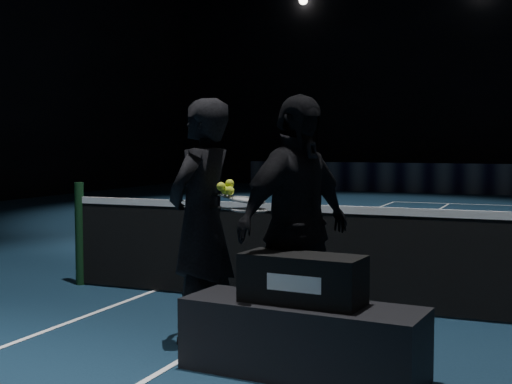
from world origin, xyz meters
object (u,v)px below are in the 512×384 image
player_bench (302,339)px  player_a (202,220)px  tennis_balls (228,188)px  player_b (296,228)px  racket_lower (249,210)px  racket_bag (303,279)px  racket_upper (247,200)px

player_bench → player_a: 1.30m
tennis_balls → player_a: bearing=168.7°
player_b → racket_lower: (-0.39, 0.09, 0.10)m
player_b → racket_lower: player_b is taller
player_bench → tennis_balls: tennis_balls is taller
player_a → racket_bag: bearing=70.6°
player_b → tennis_balls: (-0.58, 0.13, 0.25)m
player_b → racket_upper: 0.48m
player_bench → racket_upper: 1.13m
tennis_balls → racket_upper: bearing=1.1°
racket_bag → racket_upper: size_ratio=1.17×
player_b → racket_upper: size_ratio=2.73×
racket_lower → tennis_balls: size_ratio=5.67×
player_bench → player_a: bearing=158.3°
player_bench → racket_bag: bearing=0.0°
racket_bag → racket_lower: size_ratio=1.17×
player_b → player_bench: bearing=-131.5°
player_bench → racket_upper: bearing=147.7°
racket_upper → tennis_balls: 0.17m
player_bench → racket_bag: 0.40m
racket_bag → player_b: 0.45m
racket_bag → racket_lower: (-0.55, 0.39, 0.39)m
player_bench → racket_lower: size_ratio=2.35×
player_bench → player_b: 0.77m
player_bench → player_b: player_b is taller
player_bench → player_a: (-0.99, 0.49, 0.69)m
player_b → racket_upper: (-0.43, 0.14, 0.17)m
racket_lower → racket_upper: size_ratio=1.00×
racket_bag → tennis_balls: size_ratio=6.66×
player_a → racket_upper: size_ratio=2.73×
player_a → racket_lower: 0.46m
racket_bag → racket_lower: 0.78m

